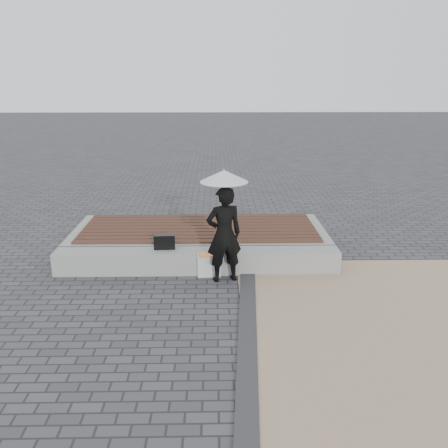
{
  "coord_description": "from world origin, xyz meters",
  "views": [
    {
      "loc": [
        0.33,
        -6.14,
        3.32
      ],
      "look_at": [
        0.46,
        1.21,
        1.0
      ],
      "focal_mm": 37.68,
      "sensor_mm": 36.0,
      "label": 1
    }
  ],
  "objects_px": {
    "canvas_tote": "(209,264)",
    "woman": "(224,234)",
    "seating_ledge": "(197,261)",
    "handbag": "(164,242)",
    "parasol": "(224,176)"
  },
  "relations": [
    {
      "from": "seating_ledge",
      "to": "canvas_tote",
      "type": "distance_m",
      "value": 0.29
    },
    {
      "from": "woman",
      "to": "canvas_tote",
      "type": "relative_size",
      "value": 3.89
    },
    {
      "from": "parasol",
      "to": "handbag",
      "type": "height_order",
      "value": "parasol"
    },
    {
      "from": "woman",
      "to": "handbag",
      "type": "xyz_separation_m",
      "value": [
        -1.04,
        0.46,
        -0.29
      ]
    },
    {
      "from": "seating_ledge",
      "to": "canvas_tote",
      "type": "height_order",
      "value": "canvas_tote"
    },
    {
      "from": "parasol",
      "to": "canvas_tote",
      "type": "bearing_deg",
      "value": 144.29
    },
    {
      "from": "seating_ledge",
      "to": "woman",
      "type": "xyz_separation_m",
      "value": [
        0.46,
        -0.39,
        0.62
      ]
    },
    {
      "from": "canvas_tote",
      "to": "woman",
      "type": "bearing_deg",
      "value": -37.65
    },
    {
      "from": "seating_ledge",
      "to": "handbag",
      "type": "bearing_deg",
      "value": 173.02
    },
    {
      "from": "handbag",
      "to": "canvas_tote",
      "type": "relative_size",
      "value": 0.87
    },
    {
      "from": "canvas_tote",
      "to": "seating_ledge",
      "type": "bearing_deg",
      "value": 133.59
    },
    {
      "from": "woman",
      "to": "seating_ledge",
      "type": "bearing_deg",
      "value": -54.68
    },
    {
      "from": "seating_ledge",
      "to": "canvas_tote",
      "type": "relative_size",
      "value": 11.88
    },
    {
      "from": "seating_ledge",
      "to": "canvas_tote",
      "type": "bearing_deg",
      "value": -44.47
    },
    {
      "from": "woman",
      "to": "handbag",
      "type": "bearing_deg",
      "value": -38.5
    }
  ]
}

